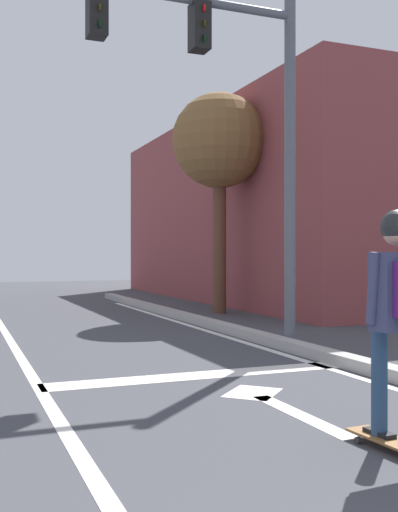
{
  "coord_description": "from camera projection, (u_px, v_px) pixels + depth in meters",
  "views": [
    {
      "loc": [
        -1.02,
        0.13,
        1.31
      ],
      "look_at": [
        1.13,
        5.54,
        1.29
      ],
      "focal_mm": 42.57,
      "sensor_mm": 36.0,
      "label": 1
    }
  ],
  "objects": [
    {
      "name": "roadside_tree",
      "position": [
        219.0,
        144.0,
        13.53
      ],
      "size": [
        2.12,
        2.12,
        4.91
      ],
      "color": "brown",
      "rests_on": "ground"
    },
    {
      "name": "lane_arrow_stem",
      "position": [
        300.0,
        415.0,
        4.93
      ],
      "size": [
        0.16,
        1.4,
        0.01
      ],
      "primitive_type": "cube",
      "color": "silver",
      "rests_on": "ground"
    },
    {
      "name": "lane_line_curbside",
      "position": [
        330.0,
        369.0,
        6.92
      ],
      "size": [
        0.12,
        20.0,
        0.01
      ],
      "primitive_type": "cube",
      "color": "silver",
      "rests_on": "ground"
    },
    {
      "name": "skateboard",
      "position": [
        398.0,
        444.0,
        3.98
      ],
      "size": [
        0.26,
        0.82,
        0.08
      ],
      "color": "brown",
      "rests_on": "ground"
    },
    {
      "name": "building_block",
      "position": [
        351.0,
        214.0,
        18.91
      ],
      "size": [
        10.6,
        13.03,
        5.16
      ],
      "primitive_type": "cube",
      "color": "brown",
      "rests_on": "ground"
    },
    {
      "name": "lane_line_center",
      "position": [
        42.0,
        393.0,
        5.73
      ],
      "size": [
        0.12,
        20.0,
        0.01
      ],
      "primitive_type": "cube",
      "color": "silver",
      "rests_on": "ground"
    },
    {
      "name": "traffic_signal_mast",
      "position": [
        218.0,
        88.0,
        8.25
      ],
      "size": [
        4.26,
        0.34,
        4.95
      ],
      "color": "#565A64",
      "rests_on": "ground"
    },
    {
      "name": "stop_bar",
      "position": [
        199.0,
        375.0,
        6.54
      ],
      "size": [
        3.37,
        0.4,
        0.01
      ],
      "primitive_type": "cube",
      "color": "silver",
      "rests_on": "ground"
    },
    {
      "name": "lane_arrow_head",
      "position": [
        253.0,
        393.0,
        5.72
      ],
      "size": [
        0.71,
        0.71,
        0.01
      ],
      "primitive_type": "cube",
      "rotation": [
        0.0,
        0.0,
        0.79
      ],
      "color": "silver",
      "rests_on": "ground"
    },
    {
      "name": "curb_strip",
      "position": [
        349.0,
        361.0,
        7.01
      ],
      "size": [
        0.24,
        24.0,
        0.14
      ],
      "primitive_type": "cube",
      "color": "#A6A39D",
      "rests_on": "ground"
    }
  ]
}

